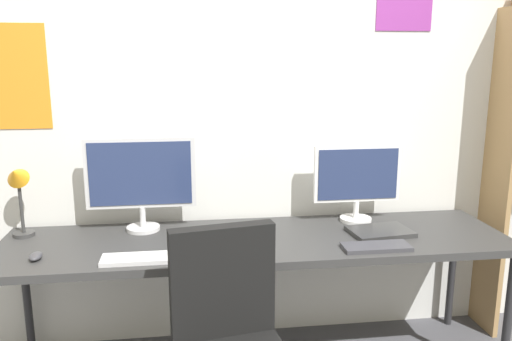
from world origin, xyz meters
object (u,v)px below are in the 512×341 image
desk (257,246)px  desk_lamp (18,187)px  laptop_closed (380,232)px  computer_mouse (36,256)px  monitor_right (357,179)px  keyboard_left (144,258)px  keyboard_right (376,247)px  monitor_left (141,178)px

desk → desk_lamp: desk_lamp is taller
laptop_closed → computer_mouse: bearing=177.2°
monitor_right → keyboard_left: (-1.16, -0.44, -0.24)m
keyboard_left → computer_mouse: (-0.50, 0.08, 0.01)m
monitor_right → keyboard_right: 0.50m
laptop_closed → keyboard_left: bearing=-177.5°
desk_lamp → keyboard_right: size_ratio=1.22×
monitor_left → monitor_right: (1.20, -0.00, -0.04)m
monitor_left → desk: bearing=-19.5°
desk_lamp → computer_mouse: desk_lamp is taller
monitor_right → keyboard_left: bearing=-159.1°
desk → desk_lamp: (-1.22, 0.17, 0.32)m
laptop_closed → keyboard_right: bearing=-122.7°
monitor_right → keyboard_left: monitor_right is taller
computer_mouse → monitor_left: bearing=38.3°
monitor_right → computer_mouse: monitor_right is taller
computer_mouse → monitor_right: bearing=12.4°
monitor_right → desk_lamp: monitor_right is taller
keyboard_left → monitor_left: bearing=95.2°
desk → laptop_closed: bearing=-1.8°
keyboard_left → laptop_closed: (1.22, 0.21, 0.00)m
desk_lamp → computer_mouse: (0.15, -0.33, -0.25)m
monitor_left → monitor_right: 1.20m
desk → computer_mouse: computer_mouse is taller
desk_lamp → keyboard_right: 1.84m
desk_lamp → keyboard_right: desk_lamp is taller
monitor_right → monitor_left: bearing=180.0°
monitor_left → keyboard_left: (0.04, -0.44, -0.28)m
desk → keyboard_left: bearing=-157.7°
laptop_closed → monitor_right: bearing=97.0°
monitor_right → desk_lamp: size_ratio=1.22×
monitor_right → laptop_closed: (0.06, -0.23, -0.24)m
computer_mouse → desk: bearing=8.2°
monitor_right → computer_mouse: 1.72m
keyboard_right → laptop_closed: size_ratio=1.04×
keyboard_right → computer_mouse: bearing=177.3°
desk_lamp → desk: bearing=-8.0°
desk → monitor_left: 0.72m
desk_lamp → monitor_left: bearing=3.8°
monitor_left → monitor_right: size_ratio=1.17×
monitor_left → monitor_right: bearing=-0.0°
desk → laptop_closed: 0.66m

